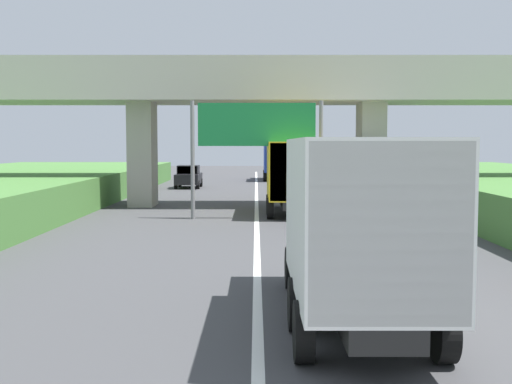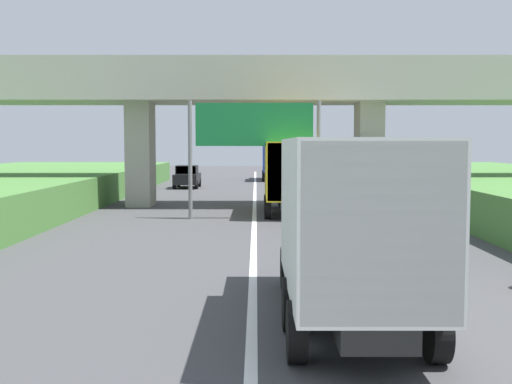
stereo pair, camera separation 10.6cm
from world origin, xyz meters
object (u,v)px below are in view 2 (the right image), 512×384
object	(u,v)px
car_black	(190,177)
overhead_highway_sign	(257,132)
truck_silver	(355,173)
truck_blue	(278,159)
truck_white	(349,220)
truck_yellow	(292,173)

from	to	relation	value
car_black	overhead_highway_sign	bearing A→B (deg)	-75.75
truck_silver	overhead_highway_sign	bearing A→B (deg)	-148.49
truck_blue	truck_white	distance (m)	47.46
overhead_highway_sign	car_black	size ratio (longest dim) A/B	1.43
overhead_highway_sign	truck_silver	size ratio (longest dim) A/B	0.81
truck_white	overhead_highway_sign	bearing A→B (deg)	96.07
truck_blue	truck_silver	bearing A→B (deg)	-83.91
truck_white	car_black	bearing A→B (deg)	100.62
truck_blue	overhead_highway_sign	bearing A→B (deg)	-93.43
truck_silver	car_black	bearing A→B (deg)	119.88
truck_blue	car_black	distance (m)	12.65
truck_silver	truck_blue	xyz separation A→B (m)	(-2.97, 27.86, 0.00)
truck_silver	truck_white	distance (m)	19.83
truck_yellow	truck_silver	bearing A→B (deg)	11.81
overhead_highway_sign	truck_yellow	distance (m)	3.44
car_black	truck_blue	bearing A→B (deg)	56.18
truck_yellow	truck_white	distance (m)	18.94
car_black	truck_yellow	bearing A→B (deg)	-69.25
truck_silver	truck_white	bearing A→B (deg)	-98.86
truck_blue	car_black	world-z (taller)	truck_blue
truck_white	car_black	world-z (taller)	truck_white
truck_yellow	car_black	xyz separation A→B (m)	(-6.84, 18.05, -1.08)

